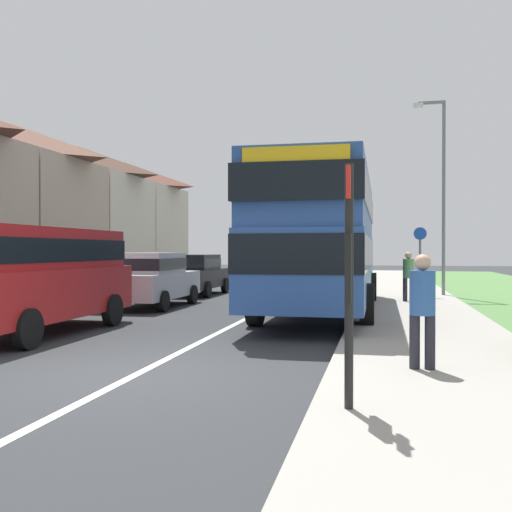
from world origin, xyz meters
The scene contains 13 objects.
ground_plane centered at (0.00, 0.00, 0.00)m, with size 120.00×120.00×0.00m, color #2D3033.
lane_marking_centre centered at (0.00, 8.00, 0.00)m, with size 0.14×60.00×0.01m, color silver.
pavement_near_side centered at (4.20, 6.00, 0.06)m, with size 3.20×68.00×0.12m, color #9E998E.
double_decker_bus centered at (1.77, 8.29, 2.14)m, with size 2.80×10.62×3.70m.
parked_van_red centered at (-3.62, 3.06, 1.29)m, with size 2.11×5.33×2.17m.
parked_car_silver centered at (-3.52, 8.99, 0.91)m, with size 1.99×4.19×1.65m.
parked_car_black centered at (-3.72, 13.96, 0.86)m, with size 1.92×4.07×1.55m.
pedestrian_at_stop centered at (3.86, 0.51, 0.98)m, with size 0.34×0.34×1.67m.
pedestrian_walking_away centered at (4.15, 11.33, 0.98)m, with size 0.34×0.34×1.67m.
bus_stop_sign centered at (3.00, -1.69, 1.54)m, with size 0.09×0.52×2.60m.
cycle_route_sign centered at (4.64, 13.50, 1.43)m, with size 0.44×0.08×2.52m.
street_lamp_mid centered at (5.39, 14.33, 4.08)m, with size 1.14×0.20×7.07m.
house_terrace_far_side centered at (-13.24, 19.34, 3.75)m, with size 6.79×24.33×7.51m.
Camera 1 is at (3.32, -7.73, 1.73)m, focal length 41.44 mm.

